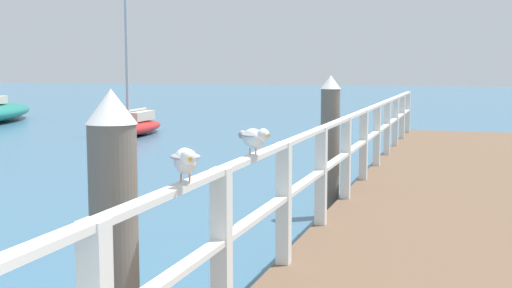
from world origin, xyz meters
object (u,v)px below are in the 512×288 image
dock_piling_near (115,269)px  seagull_background (254,137)px  seagull_foreground (185,160)px  dock_piling_far (330,146)px  boat_3 (132,126)px

dock_piling_near → seagull_background: bearing=75.1°
seagull_foreground → seagull_background: 1.30m
dock_piling_near → seagull_foreground: dock_piling_near is taller
dock_piling_near → seagull_background: size_ratio=5.50×
seagull_foreground → seagull_background: size_ratio=1.14×
dock_piling_far → seagull_background: dock_piling_far is taller
dock_piling_near → boat_3: 18.44m
dock_piling_near → dock_piling_far: bearing=90.0°
dock_piling_near → dock_piling_far: (0.00, 6.38, 0.00)m
dock_piling_near → seagull_foreground: size_ratio=4.82×
dock_piling_far → boat_3: size_ratio=0.46×
dock_piling_far → seagull_background: size_ratio=5.50×
boat_3 → dock_piling_far: bearing=126.5°
dock_piling_far → seagull_background: bearing=-85.5°
dock_piling_far → seagull_foreground: (0.38, -6.22, 0.64)m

